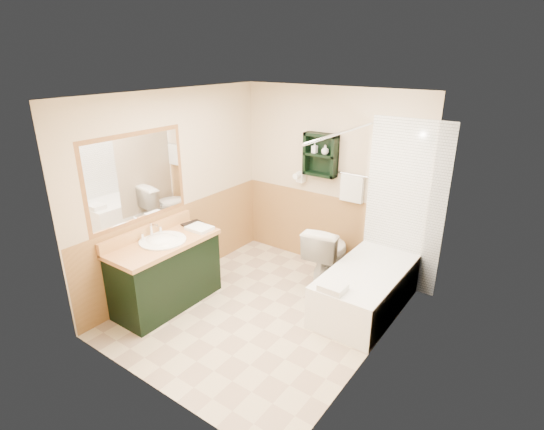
% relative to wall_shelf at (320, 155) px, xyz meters
% --- Properties ---
extents(floor, '(3.00, 3.00, 0.00)m').
position_rel_wall_shelf_xyz_m(floor, '(0.10, -1.41, -1.55)').
color(floor, beige).
rests_on(floor, ground).
extents(back_wall, '(2.60, 0.04, 2.40)m').
position_rel_wall_shelf_xyz_m(back_wall, '(0.10, 0.11, -0.35)').
color(back_wall, beige).
rests_on(back_wall, ground).
extents(left_wall, '(0.04, 3.00, 2.40)m').
position_rel_wall_shelf_xyz_m(left_wall, '(-1.22, -1.41, -0.35)').
color(left_wall, beige).
rests_on(left_wall, ground).
extents(right_wall, '(0.04, 3.00, 2.40)m').
position_rel_wall_shelf_xyz_m(right_wall, '(1.42, -1.41, -0.35)').
color(right_wall, beige).
rests_on(right_wall, ground).
extents(ceiling, '(2.60, 3.00, 0.04)m').
position_rel_wall_shelf_xyz_m(ceiling, '(0.10, -1.41, 0.87)').
color(ceiling, white).
rests_on(ceiling, back_wall).
extents(wainscot_left, '(2.98, 2.98, 1.00)m').
position_rel_wall_shelf_xyz_m(wainscot_left, '(-1.19, -1.41, -1.05)').
color(wainscot_left, tan).
rests_on(wainscot_left, left_wall).
extents(wainscot_back, '(2.58, 2.58, 1.00)m').
position_rel_wall_shelf_xyz_m(wainscot_back, '(0.10, 0.08, -1.05)').
color(wainscot_back, tan).
rests_on(wainscot_back, back_wall).
extents(mirror_frame, '(1.30, 1.30, 1.00)m').
position_rel_wall_shelf_xyz_m(mirror_frame, '(-1.17, -1.96, -0.05)').
color(mirror_frame, brown).
rests_on(mirror_frame, left_wall).
extents(mirror_glass, '(1.20, 1.20, 0.90)m').
position_rel_wall_shelf_xyz_m(mirror_glass, '(-1.17, -1.96, -0.05)').
color(mirror_glass, white).
rests_on(mirror_glass, left_wall).
extents(tile_right, '(1.50, 1.50, 2.10)m').
position_rel_wall_shelf_xyz_m(tile_right, '(1.38, -0.66, -0.50)').
color(tile_right, white).
rests_on(tile_right, right_wall).
extents(tile_back, '(0.95, 0.95, 2.10)m').
position_rel_wall_shelf_xyz_m(tile_back, '(1.13, 0.07, -0.50)').
color(tile_back, white).
rests_on(tile_back, back_wall).
extents(tile_accent, '(1.50, 1.50, 0.10)m').
position_rel_wall_shelf_xyz_m(tile_accent, '(1.37, -0.66, 0.35)').
color(tile_accent, '#124130').
rests_on(tile_accent, right_wall).
extents(wall_shelf, '(0.45, 0.15, 0.55)m').
position_rel_wall_shelf_xyz_m(wall_shelf, '(0.00, 0.00, 0.00)').
color(wall_shelf, black).
rests_on(wall_shelf, back_wall).
extents(hair_dryer, '(0.10, 0.24, 0.18)m').
position_rel_wall_shelf_xyz_m(hair_dryer, '(-0.30, 0.02, -0.35)').
color(hair_dryer, white).
rests_on(hair_dryer, back_wall).
extents(towel_bar, '(0.40, 0.06, 0.40)m').
position_rel_wall_shelf_xyz_m(towel_bar, '(0.45, 0.04, -0.20)').
color(towel_bar, silver).
rests_on(towel_bar, back_wall).
extents(curtain_rod, '(0.03, 1.60, 0.03)m').
position_rel_wall_shelf_xyz_m(curtain_rod, '(0.63, -0.66, 0.45)').
color(curtain_rod, silver).
rests_on(curtain_rod, back_wall).
extents(shower_curtain, '(1.05, 1.05, 1.70)m').
position_rel_wall_shelf_xyz_m(shower_curtain, '(0.63, -0.48, -0.40)').
color(shower_curtain, '#BFAD91').
rests_on(shower_curtain, curtain_rod).
extents(vanity, '(0.59, 1.27, 0.81)m').
position_rel_wall_shelf_xyz_m(vanity, '(-0.89, -1.91, -1.15)').
color(vanity, black).
rests_on(vanity, ground).
extents(bathtub, '(0.74, 1.50, 0.49)m').
position_rel_wall_shelf_xyz_m(bathtub, '(1.03, -0.63, -1.30)').
color(bathtub, white).
rests_on(bathtub, ground).
extents(toilet, '(0.55, 0.85, 0.78)m').
position_rel_wall_shelf_xyz_m(toilet, '(0.36, -0.36, -1.16)').
color(toilet, white).
rests_on(toilet, ground).
extents(counter_towel, '(0.29, 0.23, 0.04)m').
position_rel_wall_shelf_xyz_m(counter_towel, '(-0.80, -1.43, -0.72)').
color(counter_towel, silver).
rests_on(counter_towel, vanity).
extents(vanity_book, '(0.18, 0.06, 0.24)m').
position_rel_wall_shelf_xyz_m(vanity_book, '(-1.06, -1.36, -0.62)').
color(vanity_book, black).
rests_on(vanity_book, vanity).
extents(tub_towel, '(0.26, 0.22, 0.07)m').
position_rel_wall_shelf_xyz_m(tub_towel, '(0.91, -1.26, -1.02)').
color(tub_towel, silver).
rests_on(tub_towel, bathtub).
extents(soap_bottle_a, '(0.07, 0.14, 0.06)m').
position_rel_wall_shelf_xyz_m(soap_bottle_a, '(-0.09, -0.01, 0.05)').
color(soap_bottle_a, white).
rests_on(soap_bottle_a, wall_shelf).
extents(soap_bottle_b, '(0.10, 0.13, 0.10)m').
position_rel_wall_shelf_xyz_m(soap_bottle_b, '(0.07, -0.01, 0.06)').
color(soap_bottle_b, white).
rests_on(soap_bottle_b, wall_shelf).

